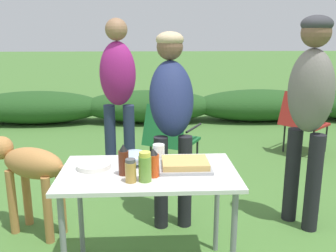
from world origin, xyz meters
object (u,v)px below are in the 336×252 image
at_px(camp_chair_green_behind_table, 303,119).
at_px(plate_stack, 94,166).
at_px(paper_cup_stack, 159,152).
at_px(relish_jar, 145,167).
at_px(mixing_bowl, 134,157).
at_px(food_tray, 185,165).
at_px(spice_jar, 131,171).
at_px(standing_person_in_red_jacket, 310,101).
at_px(standing_person_in_gray_fleece, 171,107).
at_px(hot_sauce_bottle, 153,163).
at_px(standing_person_in_navy_coat, 118,85).
at_px(dog, 29,168).
at_px(camp_chair_near_hedge, 171,136).
at_px(folding_table, 149,182).
at_px(bbq_sauce_bottle, 124,160).

bearing_deg(camp_chair_green_behind_table, plate_stack, -86.07).
bearing_deg(paper_cup_stack, relish_jar, -103.24).
bearing_deg(mixing_bowl, food_tray, -16.91).
distance_m(paper_cup_stack, spice_jar, 0.42).
bearing_deg(standing_person_in_red_jacket, standing_person_in_gray_fleece, -127.66).
bearing_deg(plate_stack, camp_chair_green_behind_table, 45.53).
bearing_deg(standing_person_in_red_jacket, food_tray, -90.40).
xyz_separation_m(hot_sauce_bottle, camp_chair_green_behind_table, (2.00, 2.58, -0.36)).
bearing_deg(plate_stack, spice_jar, -44.06).
relative_size(relish_jar, standing_person_in_red_jacket, 0.10).
xyz_separation_m(plate_stack, paper_cup_stack, (0.42, 0.15, 0.04)).
distance_m(food_tray, hot_sauce_bottle, 0.24).
xyz_separation_m(standing_person_in_red_jacket, standing_person_in_navy_coat, (-1.58, 1.11, -0.02)).
distance_m(standing_person_in_gray_fleece, dog, 1.22).
bearing_deg(camp_chair_near_hedge, paper_cup_stack, -67.80).
relative_size(folding_table, mixing_bowl, 5.73).
height_order(food_tray, mixing_bowl, mixing_bowl).
distance_m(food_tray, mixing_bowl, 0.34).
height_order(hot_sauce_bottle, camp_chair_near_hedge, hot_sauce_bottle).
relative_size(mixing_bowl, camp_chair_near_hedge, 0.23).
height_order(dog, camp_chair_green_behind_table, camp_chair_green_behind_table).
relative_size(hot_sauce_bottle, camp_chair_green_behind_table, 0.21).
bearing_deg(mixing_bowl, paper_cup_stack, 28.88).
relative_size(plate_stack, paper_cup_stack, 2.08).
bearing_deg(relish_jar, paper_cup_stack, 76.76).
distance_m(standing_person_in_gray_fleece, camp_chair_green_behind_table, 2.57).
bearing_deg(folding_table, standing_person_in_red_jacket, 26.21).
bearing_deg(camp_chair_green_behind_table, standing_person_in_red_jacket, -63.87).
distance_m(folding_table, spice_jar, 0.25).
xyz_separation_m(food_tray, plate_stack, (-0.58, 0.04, -0.01)).
bearing_deg(camp_chair_near_hedge, plate_stack, -80.59).
distance_m(dog, camp_chair_green_behind_table, 3.51).
relative_size(mixing_bowl, standing_person_in_navy_coat, 0.11).
relative_size(plate_stack, dog, 0.27).
bearing_deg(standing_person_in_navy_coat, paper_cup_stack, -70.51).
relative_size(spice_jar, camp_chair_near_hedge, 0.17).
xyz_separation_m(spice_jar, standing_person_in_red_jacket, (1.37, 0.79, 0.25)).
height_order(folding_table, standing_person_in_gray_fleece, standing_person_in_gray_fleece).
xyz_separation_m(folding_table, hot_sauce_bottle, (0.03, -0.09, 0.16)).
bearing_deg(mixing_bowl, standing_person_in_navy_coat, 97.94).
relative_size(folding_table, standing_person_in_gray_fleece, 0.69).
height_order(plate_stack, relish_jar, relish_jar).
bearing_deg(folding_table, relish_jar, -97.03).
bearing_deg(paper_cup_stack, standing_person_in_gray_fleece, 77.65).
relative_size(relish_jar, bbq_sauce_bottle, 0.92).
distance_m(folding_table, food_tray, 0.25).
bearing_deg(dog, hot_sauce_bottle, -99.61).
height_order(folding_table, camp_chair_green_behind_table, camp_chair_green_behind_table).
height_order(camp_chair_green_behind_table, camp_chair_near_hedge, same).
xyz_separation_m(folding_table, mixing_bowl, (-0.09, 0.13, 0.12)).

